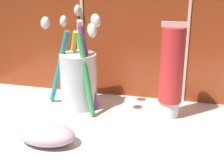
% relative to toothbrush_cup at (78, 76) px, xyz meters
% --- Properties ---
extents(sink_counter, '(0.78, 0.34, 0.02)m').
position_rel_toothbrush_cup_xyz_m(sink_counter, '(0.16, -0.09, -0.07)').
color(sink_counter, silver).
rests_on(sink_counter, ground).
extents(toothbrush_cup, '(0.13, 0.13, 0.18)m').
position_rel_toothbrush_cup_xyz_m(toothbrush_cup, '(0.00, 0.00, 0.00)').
color(toothbrush_cup, silver).
rests_on(toothbrush_cup, sink_counter).
extents(toothpaste_tube, '(0.04, 0.04, 0.16)m').
position_rel_toothbrush_cup_xyz_m(toothpaste_tube, '(0.16, -0.00, 0.02)').
color(toothpaste_tube, white).
rests_on(toothpaste_tube, sink_counter).
extents(soap_bar, '(0.09, 0.05, 0.03)m').
position_rel_toothbrush_cup_xyz_m(soap_bar, '(0.00, -0.14, -0.04)').
color(soap_bar, '#DBB2C6').
rests_on(soap_bar, sink_counter).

